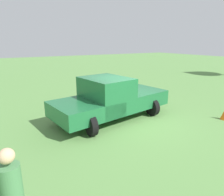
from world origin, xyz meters
TOP-DOWN VIEW (x-y plane):
  - ground_plane at (0.00, 0.00)m, footprint 80.00×80.00m
  - pickup_truck at (-0.60, -0.62)m, footprint 2.89×5.30m
  - person_bystander at (3.50, -4.70)m, footprint 0.45×0.45m

SIDE VIEW (x-z plane):
  - ground_plane at x=0.00m, z-range 0.00..0.00m
  - pickup_truck at x=-0.60m, z-range 0.03..1.82m
  - person_bystander at x=3.50m, z-range 0.12..1.87m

